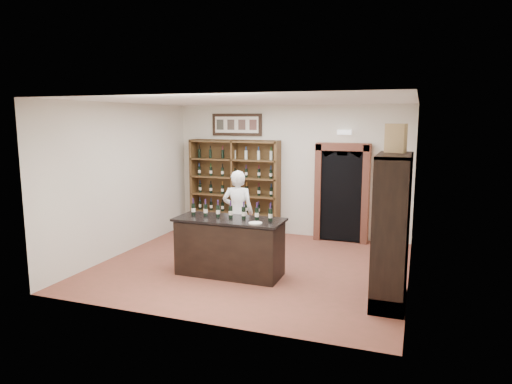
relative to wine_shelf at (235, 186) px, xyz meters
The scene contains 21 objects.
floor 2.89m from the wine_shelf, 60.87° to the right, with size 5.50×5.50×0.00m, color brown.
ceiling 3.28m from the wine_shelf, 60.87° to the right, with size 5.50×5.50×0.00m, color white.
wall_back 1.37m from the wine_shelf, ahead, with size 5.50×0.04×3.00m, color silver.
wall_left 2.78m from the wine_shelf, 121.86° to the right, with size 0.04×5.00×3.00m, color silver.
wall_right 4.69m from the wine_shelf, 29.94° to the right, with size 0.04×5.00×3.00m, color silver.
wine_shelf is the anchor object (origin of this frame).
framed_picture 1.46m from the wine_shelf, 90.00° to the left, with size 1.25×0.04×0.52m, color black.
arched_doorway 2.55m from the wine_shelf, ahead, with size 1.17×0.35×2.17m.
emergency_light 2.86m from the wine_shelf, ahead, with size 0.30×0.10×0.10m, color white.
tasting_counter 3.19m from the wine_shelf, 69.44° to the right, with size 1.88×0.78×1.00m.
counter_bottle_0 2.90m from the wine_shelf, 82.47° to the right, with size 0.07×0.07×0.30m.
counter_bottle_1 2.94m from the wine_shelf, 77.83° to the right, with size 0.07×0.07×0.30m.
counter_bottle_2 3.00m from the wine_shelf, 73.34° to the right, with size 0.07×0.07×0.30m.
counter_bottle_3 3.08m from the wine_shelf, 69.06° to the right, with size 0.07×0.07×0.30m.
counter_bottle_4 3.17m from the wine_shelf, 65.01° to the right, with size 0.07×0.07×0.30m.
counter_bottle_5 3.28m from the wine_shelf, 61.21° to the right, with size 0.07×0.07×0.30m.
counter_bottle_6 3.40m from the wine_shelf, 57.66° to the right, with size 0.07×0.07×0.30m.
side_cabinet 5.02m from the wine_shelf, 40.21° to the right, with size 0.48×1.20×2.20m.
shopkeeper 1.95m from the wine_shelf, 66.03° to the right, with size 0.62×0.41×1.70m, color white.
plate 3.55m from the wine_shelf, 62.32° to the right, with size 0.22×0.22×0.02m, color silver.
wine_crate 4.98m from the wine_shelf, 38.29° to the right, with size 0.30×0.12×0.42m, color tan.
Camera 1 is at (2.81, -7.64, 2.70)m, focal length 32.00 mm.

